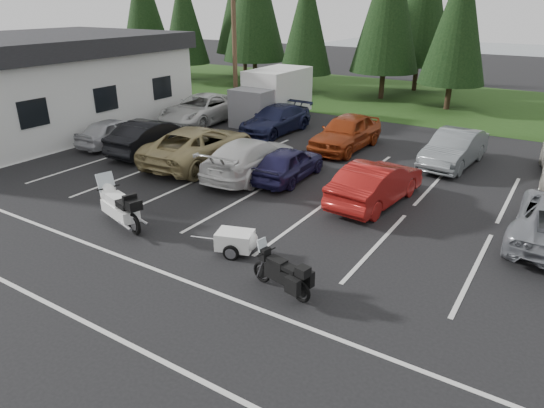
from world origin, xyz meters
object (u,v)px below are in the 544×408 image
at_px(car_far_0, 202,109).
at_px(car_near_2, 200,145).
at_px(car_far_3, 454,149).
at_px(adventure_motorcycle, 281,269).
at_px(building, 27,84).
at_px(box_truck, 269,96).
at_px(car_far_1, 276,120).
at_px(touring_motorcycle, 119,203).
at_px(utility_pole, 234,37).
at_px(car_far_2, 346,132).
at_px(car_near_1, 153,136).
at_px(car_near_4, 288,163).
at_px(car_near_0, 114,132).
at_px(car_near_3, 251,157).
at_px(cargo_trailer, 235,242).
at_px(car_near_5, 376,183).

bearing_deg(car_far_0, car_near_2, -54.09).
bearing_deg(car_far_3, adventure_motorcycle, -89.95).
xyz_separation_m(building, box_truck, (10.00, 8.50, -1.00)).
bearing_deg(car_far_1, touring_motorcycle, -77.84).
relative_size(car_far_0, touring_motorcycle, 2.06).
relative_size(utility_pole, car_far_3, 1.97).
bearing_deg(car_far_3, car_far_2, -172.61).
xyz_separation_m(box_truck, car_near_1, (-1.07, -8.25, -0.67)).
height_order(car_near_4, adventure_motorcycle, car_near_4).
bearing_deg(adventure_motorcycle, box_truck, 134.79).
xyz_separation_m(box_truck, car_near_0, (-3.64, -8.35, -0.77)).
bearing_deg(car_near_3, utility_pole, -53.72).
xyz_separation_m(car_near_0, car_far_1, (5.42, 6.27, 0.04)).
distance_m(car_near_2, car_far_1, 6.20).
xyz_separation_m(car_near_0, cargo_trailer, (11.62, -5.76, -0.34)).
height_order(utility_pole, adventure_motorcycle, utility_pole).
distance_m(car_far_1, adventure_motorcycle, 15.43).
bearing_deg(box_truck, car_far_0, -141.04).
distance_m(box_truck, adventure_motorcycle, 18.17).
distance_m(car_near_2, car_far_2, 7.01).
distance_m(box_truck, car_near_3, 9.59).
bearing_deg(car_near_3, car_far_0, -41.53).
xyz_separation_m(building, cargo_trailer, (17.98, -5.62, -2.11)).
bearing_deg(building, touring_motorcycle, -23.69).
relative_size(car_near_3, car_far_0, 0.90).
bearing_deg(car_far_3, car_near_4, -128.58).
relative_size(car_near_2, car_far_1, 1.19).
xyz_separation_m(utility_pole, car_near_3, (6.56, -7.91, -3.94)).
relative_size(car_near_1, car_near_3, 0.91).
relative_size(box_truck, car_near_0, 1.41).
bearing_deg(touring_motorcycle, car_far_0, 135.49).
distance_m(car_near_0, adventure_motorcycle, 15.29).
bearing_deg(car_near_1, box_truck, -100.51).
xyz_separation_m(car_near_5, car_far_2, (-3.69, 5.60, 0.08)).
height_order(box_truck, car_near_5, box_truck).
distance_m(car_near_1, cargo_trailer, 10.79).
relative_size(car_near_4, car_far_0, 0.68).
bearing_deg(car_far_3, touring_motorcycle, -116.72).
distance_m(box_truck, car_near_2, 8.49).
distance_m(building, car_far_1, 13.52).
height_order(car_near_0, car_far_2, car_far_2).
distance_m(box_truck, cargo_trailer, 16.25).
height_order(car_near_0, car_near_3, car_near_3).
bearing_deg(car_far_0, car_far_3, -4.54).
bearing_deg(cargo_trailer, car_near_5, 52.57).
bearing_deg(touring_motorcycle, car_far_3, 74.09).
bearing_deg(car_near_2, car_far_1, -94.58).
bearing_deg(adventure_motorcycle, car_near_3, 140.62).
distance_m(car_near_4, car_far_3, 7.36).
distance_m(utility_pole, car_near_2, 9.48).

